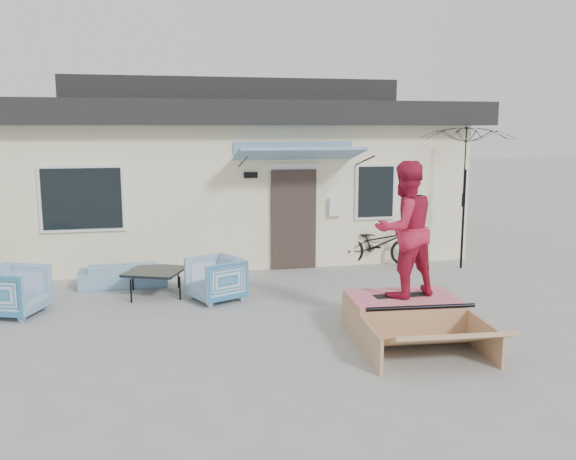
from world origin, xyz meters
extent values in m
plane|color=gray|center=(0.00, 0.00, 0.00)|extent=(90.00, 90.00, 0.00)
cube|color=beige|center=(0.00, 8.00, 1.50)|extent=(10.00, 7.00, 3.00)
cube|color=black|center=(0.00, 8.00, 3.25)|extent=(10.80, 7.80, 0.50)
cube|color=black|center=(0.00, 8.00, 3.80)|extent=(7.50, 4.50, 0.60)
cube|color=#362924|center=(1.00, 4.46, 1.05)|extent=(0.95, 0.08, 2.10)
cube|color=white|center=(-3.20, 4.47, 1.60)|extent=(1.60, 0.06, 1.30)
cube|color=white|center=(2.80, 4.47, 1.60)|extent=(0.90, 0.06, 1.20)
cube|color=#216CA0|center=(1.00, 3.95, 2.45)|extent=(2.50, 1.09, 0.29)
imported|color=#216CA0|center=(-2.45, 3.75, 0.32)|extent=(1.63, 0.50, 0.63)
imported|color=#216CA0|center=(-4.04, 2.26, 0.43)|extent=(1.04, 1.07, 0.86)
imported|color=#216CA0|center=(-0.84, 2.41, 0.42)|extent=(1.02, 1.05, 0.83)
cube|color=black|center=(-1.86, 3.00, 0.23)|extent=(1.21, 1.21, 0.46)
imported|color=black|center=(2.84, 4.39, 0.57)|extent=(1.89, 1.20, 1.14)
cylinder|color=black|center=(4.50, 3.75, 1.05)|extent=(0.05, 0.05, 2.10)
imported|color=black|center=(4.50, 3.75, 1.75)|extent=(2.09, 1.95, 0.90)
cube|color=black|center=(1.68, 0.28, 0.54)|extent=(0.84, 0.21, 0.05)
imported|color=#B21C3A|center=(1.68, 0.28, 1.55)|extent=(1.11, 0.95, 1.96)
camera|label=1|loc=(-1.76, -7.66, 2.96)|focal=37.41mm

